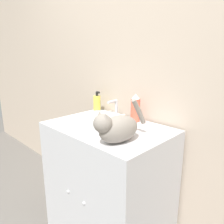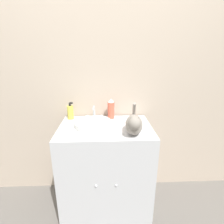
# 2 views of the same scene
# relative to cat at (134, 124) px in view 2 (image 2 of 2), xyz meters

# --- Properties ---
(wall_back) EXTENTS (6.00, 0.05, 2.50)m
(wall_back) POSITION_rel_cat_xyz_m (-0.23, 0.49, 0.27)
(wall_back) COLOR #C6B29E
(wall_back) RESTS_ON ground_plane
(vanity_cabinet) EXTENTS (0.83, 0.58, 0.89)m
(vanity_cabinet) POSITION_rel_cat_xyz_m (-0.23, 0.16, -0.53)
(vanity_cabinet) COLOR silver
(vanity_cabinet) RESTS_ON ground_plane
(sink_basin) EXTENTS (0.33, 0.33, 0.04)m
(sink_basin) POSITION_rel_cat_xyz_m (-0.34, 0.17, -0.06)
(sink_basin) COLOR silver
(sink_basin) RESTS_ON vanity_cabinet
(faucet) EXTENTS (0.17, 0.11, 0.14)m
(faucet) POSITION_rel_cat_xyz_m (-0.34, 0.35, -0.02)
(faucet) COLOR silver
(faucet) RESTS_ON vanity_cabinet
(cat) EXTENTS (0.17, 0.36, 0.23)m
(cat) POSITION_rel_cat_xyz_m (0.00, 0.00, 0.00)
(cat) COLOR gray
(cat) RESTS_ON vanity_cabinet
(soap_bottle) EXTENTS (0.06, 0.06, 0.17)m
(soap_bottle) POSITION_rel_cat_xyz_m (-0.57, 0.37, -0.02)
(soap_bottle) COLOR #EADB4C
(soap_bottle) RESTS_ON vanity_cabinet
(spray_bottle) EXTENTS (0.07, 0.07, 0.20)m
(spray_bottle) POSITION_rel_cat_xyz_m (-0.17, 0.37, 0.01)
(spray_bottle) COLOR #EF6047
(spray_bottle) RESTS_ON vanity_cabinet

